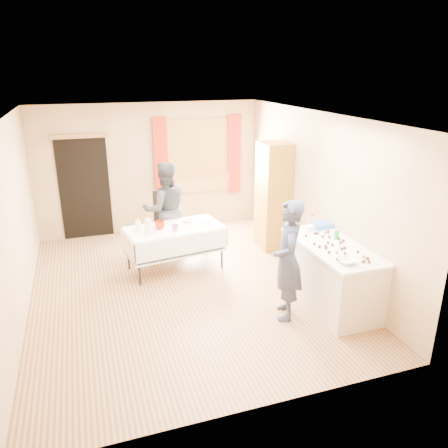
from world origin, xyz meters
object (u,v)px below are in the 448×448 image
object	(u,v)px
girl	(288,260)
counter	(331,274)
party_table	(175,244)
woman	(166,209)
cabinet	(273,196)
chair	(167,230)

from	to	relation	value
girl	counter	bearing A→B (deg)	118.35
party_table	woman	xyz separation A→B (m)	(0.00, 0.69, 0.40)
cabinet	party_table	xyz separation A→B (m)	(-1.96, -0.40, -0.54)
cabinet	party_table	bearing A→B (deg)	-168.40
chair	girl	size ratio (longest dim) A/B	0.64
girl	woman	distance (m)	2.86
counter	chair	bearing A→B (deg)	121.49
party_table	girl	distance (m)	2.27
woman	chair	bearing A→B (deg)	-103.90
woman	party_table	bearing A→B (deg)	89.21
party_table	chair	world-z (taller)	chair
counter	woman	bearing A→B (deg)	126.45
counter	girl	bearing A→B (deg)	-171.61
girl	party_table	bearing A→B (deg)	-130.38
counter	woman	world-z (taller)	woman
chair	woman	distance (m)	0.66
party_table	chair	distance (m)	1.08
party_table	woman	bearing A→B (deg)	81.71
counter	chair	distance (m)	3.40
counter	girl	distance (m)	0.85
chair	cabinet	bearing A→B (deg)	-19.00
party_table	chair	size ratio (longest dim) A/B	1.60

